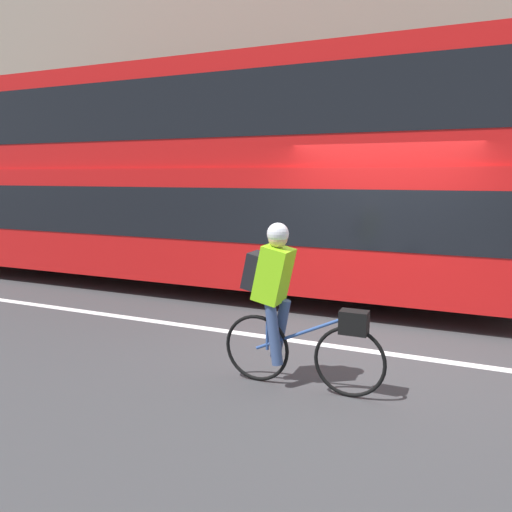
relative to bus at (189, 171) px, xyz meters
name	(u,v)px	position (x,y,z in m)	size (l,w,h in m)	color
ground_plane	(358,351)	(3.71, -2.36, -2.16)	(80.00, 80.00, 0.00)	#38383A
road_center_line	(358,350)	(3.71, -2.32, -2.15)	(50.00, 0.14, 0.01)	silver
sidewalk_curb	(412,268)	(3.71, 3.16, -2.10)	(60.00, 2.06, 0.10)	gray
building_facade	(429,49)	(3.71, 4.34, 2.73)	(60.00, 0.30, 9.78)	gray
bus	(189,171)	(0.00, 0.00, 0.00)	(11.71, 2.49, 3.89)	black
cyclist_on_bike	(285,300)	(3.25, -3.64, -1.28)	(1.64, 0.32, 1.63)	black
trash_bin	(320,240)	(1.63, 3.06, -1.57)	(0.48, 0.48, 0.96)	#194C23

